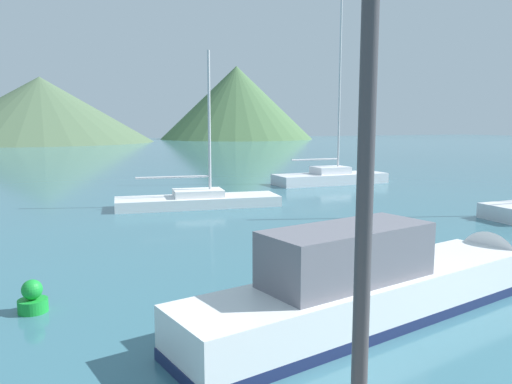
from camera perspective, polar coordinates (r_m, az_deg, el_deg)
streetlamp at (r=3.54m, az=12.78°, el=14.47°), size 0.40×0.40×5.05m
motorboat_near at (r=10.18m, az=15.19°, el=-10.19°), size 9.44×3.29×2.20m
sailboat_middle at (r=22.33m, az=-6.61°, el=-0.85°), size 7.40×3.01×6.81m
sailboat_outer at (r=30.93m, az=8.49°, el=1.79°), size 7.09×2.36×11.02m
buoy_marker at (r=10.95m, az=-24.18°, el=-11.06°), size 0.57×0.57×0.65m
hill_central at (r=104.75m, az=-23.37°, el=8.63°), size 41.99×41.99×12.38m
hill_east at (r=117.89m, az=-2.23°, el=10.16°), size 35.38×35.38×16.72m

